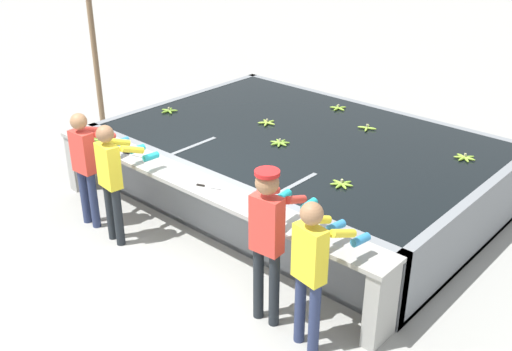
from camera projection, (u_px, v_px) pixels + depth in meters
ground_plane at (188, 254)px, 7.40m from camera, size 80.00×80.00×0.00m
wash_tank at (303, 165)px, 8.72m from camera, size 5.32×3.66×0.91m
work_ledge at (199, 201)px, 7.26m from camera, size 5.32×0.45×0.91m
worker_0 at (86, 160)px, 7.69m from camera, size 0.42×0.71×1.57m
worker_1 at (112, 174)px, 7.30m from camera, size 0.46×0.72×1.58m
worker_2 at (269, 232)px, 5.84m from camera, size 0.44×0.73×1.73m
worker_3 at (312, 263)px, 5.53m from camera, size 0.48×0.73×1.60m
banana_bunch_floating_0 at (367, 128)px, 8.75m from camera, size 0.27×0.27×0.08m
banana_bunch_floating_1 at (342, 184)px, 7.09m from camera, size 0.28×0.28×0.08m
banana_bunch_floating_2 at (280, 143)px, 8.23m from camera, size 0.28×0.28×0.08m
banana_bunch_floating_3 at (465, 158)px, 7.78m from camera, size 0.28×0.28×0.08m
banana_bunch_floating_4 at (338, 108)px, 9.54m from camera, size 0.28×0.27×0.08m
banana_bunch_floating_5 at (267, 123)px, 8.94m from camera, size 0.27×0.27×0.08m
banana_bunch_floating_6 at (169, 111)px, 9.42m from camera, size 0.28×0.27×0.08m
banana_bunch_ledge_0 at (84, 130)px, 8.66m from camera, size 0.28×0.28×0.08m
banana_bunch_ledge_1 at (93, 140)px, 8.32m from camera, size 0.27×0.28×0.08m
banana_bunch_ledge_2 at (315, 236)px, 6.01m from camera, size 0.26×0.26×0.08m
knife_0 at (206, 186)px, 7.05m from camera, size 0.34×0.15×0.02m
knife_1 at (130, 154)px, 7.91m from camera, size 0.35×0.11×0.02m
support_post_left at (95, 58)px, 9.71m from camera, size 0.09×0.09×3.20m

